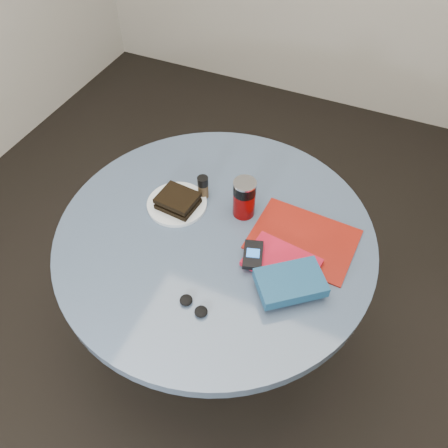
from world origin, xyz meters
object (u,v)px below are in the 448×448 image
at_px(plate, 177,204).
at_px(headphones, 193,306).
at_px(table, 216,262).
at_px(magazine, 303,239).
at_px(novel, 290,282).
at_px(mp3_player, 253,255).
at_px(pepper_grinder, 203,187).
at_px(red_book, 282,262).
at_px(sandwich, 178,201).
at_px(soda_can, 244,198).

bearing_deg(plate, headphones, -55.48).
distance_m(plate, headphones, 0.39).
bearing_deg(table, magazine, 16.89).
height_order(novel, mp3_player, novel).
distance_m(pepper_grinder, headphones, 0.43).
bearing_deg(red_book, table, 178.38).
bearing_deg(sandwich, magazine, 5.06).
relative_size(plate, pepper_grinder, 2.35).
xyz_separation_m(table, sandwich, (-0.15, 0.04, 0.20)).
xyz_separation_m(sandwich, magazine, (0.41, 0.04, -0.03)).
distance_m(magazine, mp3_player, 0.18).
xyz_separation_m(soda_can, novel, (0.23, -0.22, -0.03)).
relative_size(pepper_grinder, headphones, 0.85).
height_order(mp3_player, headphones, mp3_player).
relative_size(plate, magazine, 0.63).
bearing_deg(pepper_grinder, red_book, -26.15).
bearing_deg(soda_can, sandwich, -161.86).
height_order(table, pepper_grinder, pepper_grinder).
relative_size(novel, headphones, 1.86).
distance_m(sandwich, red_book, 0.39).
relative_size(red_book, novel, 1.13).
bearing_deg(headphones, soda_can, 91.19).
bearing_deg(plate, soda_can, 15.25).
relative_size(soda_can, pepper_grinder, 1.62).
bearing_deg(table, red_book, -9.44).
relative_size(novel, mp3_player, 1.66).
bearing_deg(mp3_player, headphones, -113.00).
height_order(red_book, headphones, red_book).
relative_size(magazine, headphones, 3.19).
relative_size(soda_can, mp3_player, 1.24).
xyz_separation_m(pepper_grinder, novel, (0.38, -0.24, -0.00)).
distance_m(pepper_grinder, mp3_player, 0.31).
bearing_deg(pepper_grinder, magazine, -7.09).
bearing_deg(novel, table, 120.07).
bearing_deg(headphones, plate, 124.52).
xyz_separation_m(sandwich, mp3_player, (0.30, -0.10, -0.00)).
bearing_deg(table, pepper_grinder, 128.93).
relative_size(pepper_grinder, novel, 0.46).
bearing_deg(red_book, novel, -49.30).
height_order(plate, pepper_grinder, pepper_grinder).
distance_m(table, soda_can, 0.26).
bearing_deg(table, sandwich, 164.28).
relative_size(magazine, red_book, 1.52).
xyz_separation_m(soda_can, headphones, (0.01, -0.38, -0.06)).
bearing_deg(pepper_grinder, table, -51.07).
xyz_separation_m(novel, headphones, (-0.22, -0.16, -0.03)).
relative_size(magazine, novel, 1.71).
bearing_deg(red_book, pepper_grinder, 161.67).
relative_size(soda_can, headphones, 1.38).
relative_size(table, magazine, 3.21).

